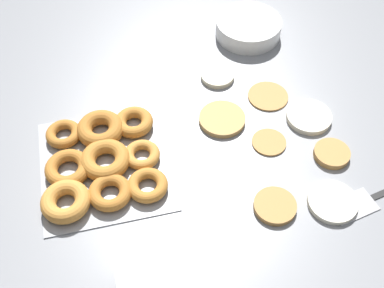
{
  "coord_description": "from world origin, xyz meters",
  "views": [
    {
      "loc": [
        0.63,
        -0.23,
        0.88
      ],
      "look_at": [
        -0.02,
        -0.07,
        0.04
      ],
      "focal_mm": 45.0,
      "sensor_mm": 36.0,
      "label": 1
    }
  ],
  "objects_px": {
    "pancake_0": "(268,96)",
    "spatula": "(362,202)",
    "pancake_4": "(332,202)",
    "batter_bowl": "(248,28)",
    "pancake_5": "(269,142)",
    "pancake_1": "(332,154)",
    "pancake_3": "(222,119)",
    "donut_tray": "(101,161)",
    "pancake_6": "(217,76)",
    "pancake_2": "(275,206)",
    "pancake_7": "(309,117)"
  },
  "relations": [
    {
      "from": "pancake_3",
      "to": "pancake_5",
      "type": "distance_m",
      "value": 0.13
    },
    {
      "from": "pancake_6",
      "to": "pancake_0",
      "type": "bearing_deg",
      "value": 47.51
    },
    {
      "from": "pancake_3",
      "to": "pancake_7",
      "type": "xyz_separation_m",
      "value": [
        0.04,
        0.21,
        0.0
      ]
    },
    {
      "from": "pancake_0",
      "to": "pancake_4",
      "type": "relative_size",
      "value": 0.96
    },
    {
      "from": "pancake_5",
      "to": "pancake_1",
      "type": "bearing_deg",
      "value": 61.64
    },
    {
      "from": "pancake_0",
      "to": "pancake_7",
      "type": "distance_m",
      "value": 0.12
    },
    {
      "from": "pancake_1",
      "to": "pancake_4",
      "type": "distance_m",
      "value": 0.13
    },
    {
      "from": "pancake_4",
      "to": "spatula",
      "type": "height_order",
      "value": "pancake_4"
    },
    {
      "from": "pancake_2",
      "to": "pancake_0",
      "type": "bearing_deg",
      "value": 163.61
    },
    {
      "from": "pancake_7",
      "to": "pancake_6",
      "type": "bearing_deg",
      "value": -136.77
    },
    {
      "from": "pancake_3",
      "to": "pancake_6",
      "type": "height_order",
      "value": "same"
    },
    {
      "from": "pancake_7",
      "to": "pancake_4",
      "type": "bearing_deg",
      "value": -9.99
    },
    {
      "from": "pancake_4",
      "to": "batter_bowl",
      "type": "height_order",
      "value": "batter_bowl"
    },
    {
      "from": "pancake_0",
      "to": "spatula",
      "type": "bearing_deg",
      "value": 15.35
    },
    {
      "from": "pancake_4",
      "to": "donut_tray",
      "type": "height_order",
      "value": "donut_tray"
    },
    {
      "from": "donut_tray",
      "to": "spatula",
      "type": "bearing_deg",
      "value": 66.88
    },
    {
      "from": "pancake_5",
      "to": "pancake_6",
      "type": "xyz_separation_m",
      "value": [
        -0.24,
        -0.06,
        0.0
      ]
    },
    {
      "from": "pancake_0",
      "to": "pancake_3",
      "type": "relative_size",
      "value": 0.91
    },
    {
      "from": "pancake_1",
      "to": "pancake_6",
      "type": "bearing_deg",
      "value": -148.76
    },
    {
      "from": "pancake_6",
      "to": "pancake_3",
      "type": "bearing_deg",
      "value": -10.85
    },
    {
      "from": "pancake_3",
      "to": "spatula",
      "type": "height_order",
      "value": "pancake_3"
    },
    {
      "from": "pancake_4",
      "to": "donut_tray",
      "type": "distance_m",
      "value": 0.51
    },
    {
      "from": "pancake_3",
      "to": "pancake_4",
      "type": "height_order",
      "value": "same"
    },
    {
      "from": "pancake_2",
      "to": "pancake_5",
      "type": "bearing_deg",
      "value": 164.98
    },
    {
      "from": "pancake_6",
      "to": "spatula",
      "type": "xyz_separation_m",
      "value": [
        0.44,
        0.2,
        -0.0
      ]
    },
    {
      "from": "pancake_1",
      "to": "pancake_4",
      "type": "bearing_deg",
      "value": -22.72
    },
    {
      "from": "pancake_0",
      "to": "pancake_3",
      "type": "distance_m",
      "value": 0.14
    },
    {
      "from": "pancake_6",
      "to": "pancake_5",
      "type": "bearing_deg",
      "value": 14.09
    },
    {
      "from": "spatula",
      "to": "pancake_2",
      "type": "bearing_deg",
      "value": -20.64
    },
    {
      "from": "pancake_0",
      "to": "spatula",
      "type": "height_order",
      "value": "pancake_0"
    },
    {
      "from": "pancake_0",
      "to": "batter_bowl",
      "type": "height_order",
      "value": "batter_bowl"
    },
    {
      "from": "pancake_6",
      "to": "spatula",
      "type": "distance_m",
      "value": 0.48
    },
    {
      "from": "pancake_5",
      "to": "donut_tray",
      "type": "height_order",
      "value": "donut_tray"
    },
    {
      "from": "pancake_4",
      "to": "pancake_3",
      "type": "bearing_deg",
      "value": -149.41
    },
    {
      "from": "pancake_3",
      "to": "donut_tray",
      "type": "height_order",
      "value": "donut_tray"
    },
    {
      "from": "batter_bowl",
      "to": "pancake_6",
      "type": "bearing_deg",
      "value": -40.79
    },
    {
      "from": "pancake_0",
      "to": "pancake_5",
      "type": "xyz_separation_m",
      "value": [
        0.14,
        -0.05,
        0.0
      ]
    },
    {
      "from": "donut_tray",
      "to": "batter_bowl",
      "type": "distance_m",
      "value": 0.58
    },
    {
      "from": "pancake_3",
      "to": "pancake_6",
      "type": "xyz_separation_m",
      "value": [
        -0.15,
        0.03,
        0.0
      ]
    },
    {
      "from": "batter_bowl",
      "to": "spatula",
      "type": "bearing_deg",
      "value": 6.79
    },
    {
      "from": "pancake_3",
      "to": "pancake_5",
      "type": "bearing_deg",
      "value": 44.12
    },
    {
      "from": "pancake_4",
      "to": "spatula",
      "type": "bearing_deg",
      "value": 79.0
    },
    {
      "from": "pancake_2",
      "to": "pancake_4",
      "type": "height_order",
      "value": "same"
    },
    {
      "from": "pancake_7",
      "to": "spatula",
      "type": "bearing_deg",
      "value": 4.98
    },
    {
      "from": "pancake_4",
      "to": "pancake_1",
      "type": "bearing_deg",
      "value": 157.28
    },
    {
      "from": "pancake_4",
      "to": "pancake_0",
      "type": "bearing_deg",
      "value": -174.75
    },
    {
      "from": "pancake_6",
      "to": "spatula",
      "type": "relative_size",
      "value": 0.39
    },
    {
      "from": "pancake_5",
      "to": "pancake_4",
      "type": "bearing_deg",
      "value": 22.16
    },
    {
      "from": "pancake_2",
      "to": "pancake_3",
      "type": "bearing_deg",
      "value": -170.61
    },
    {
      "from": "pancake_2",
      "to": "spatula",
      "type": "relative_size",
      "value": 0.4
    }
  ]
}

